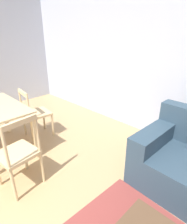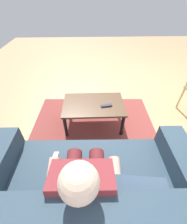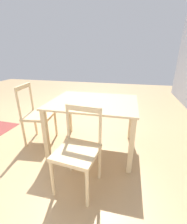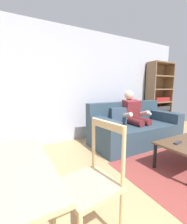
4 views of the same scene
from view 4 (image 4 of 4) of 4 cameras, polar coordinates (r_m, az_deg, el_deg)
name	(u,v)px [view 4 (image 4 of 4)]	position (r m, az deg, el deg)	size (l,w,h in m)	color
wall_back	(62,86)	(3.51, -11.78, 9.55)	(7.14, 0.12, 2.53)	#B2B7C6
couch	(133,128)	(3.53, 14.65, -5.91)	(1.99, 0.98, 0.90)	#2D4251
person_lounging	(134,116)	(3.53, 15.03, -1.38)	(0.60, 0.86, 1.16)	maroon
tv_remote	(178,143)	(2.60, 28.95, -9.97)	(0.05, 0.17, 0.02)	#2D2D38
bookshelf	(158,102)	(5.12, 22.97, 3.58)	(0.87, 0.36, 1.96)	brown
dining_chair_facing_couch	(91,183)	(1.36, -0.79, -25.00)	(0.46, 0.46, 0.95)	#D1B27F
area_rug	(187,168)	(2.89, 31.51, -17.37)	(2.00, 1.40, 0.01)	brown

